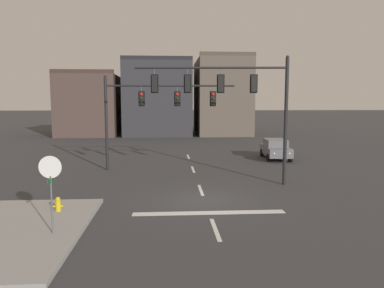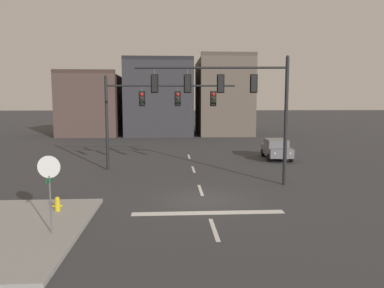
% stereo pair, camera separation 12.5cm
% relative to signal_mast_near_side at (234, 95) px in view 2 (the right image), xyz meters
% --- Properties ---
extents(ground_plane, '(400.00, 400.00, 0.00)m').
position_rel_signal_mast_near_side_xyz_m(ground_plane, '(-1.93, -3.26, -5.03)').
color(ground_plane, '#353538').
extents(sidewalk_near_corner, '(5.00, 8.00, 0.15)m').
position_rel_signal_mast_near_side_xyz_m(sidewalk_near_corner, '(-9.16, -7.26, -4.95)').
color(sidewalk_near_corner, gray).
rests_on(sidewalk_near_corner, ground).
extents(stop_bar_paint, '(6.40, 0.50, 0.01)m').
position_rel_signal_mast_near_side_xyz_m(stop_bar_paint, '(-1.93, -5.26, -5.03)').
color(stop_bar_paint, silver).
rests_on(stop_bar_paint, ground).
extents(lane_centreline, '(0.16, 26.40, 0.01)m').
position_rel_signal_mast_near_side_xyz_m(lane_centreline, '(-1.93, -1.26, -5.03)').
color(lane_centreline, silver).
rests_on(lane_centreline, ground).
extents(signal_mast_near_side, '(8.41, 0.88, 7.14)m').
position_rel_signal_mast_near_side_xyz_m(signal_mast_near_side, '(0.00, 0.00, 0.00)').
color(signal_mast_near_side, black).
rests_on(signal_mast_near_side, ground).
extents(signal_mast_far_side, '(8.74, 0.64, 6.41)m').
position_rel_signal_mast_near_side_xyz_m(signal_mast_far_side, '(-4.88, 4.77, -0.63)').
color(signal_mast_far_side, black).
rests_on(signal_mast_far_side, ground).
extents(stop_sign, '(0.76, 0.64, 2.83)m').
position_rel_signal_mast_near_side_xyz_m(stop_sign, '(-7.58, -7.70, -2.89)').
color(stop_sign, '#56565B').
rests_on(stop_sign, ground).
extents(car_lot_nearside, '(2.19, 4.56, 1.61)m').
position_rel_signal_mast_near_side_xyz_m(car_lot_nearside, '(5.12, 9.02, -4.17)').
color(car_lot_nearside, slate).
rests_on(car_lot_nearside, ground).
extents(fire_hydrant, '(0.40, 0.30, 0.75)m').
position_rel_signal_mast_near_side_xyz_m(fire_hydrant, '(-8.17, -5.09, -4.70)').
color(fire_hydrant, gold).
rests_on(fire_hydrant, ground).
extents(building_row, '(26.47, 11.89, 11.15)m').
position_rel_signal_mast_near_side_xyz_m(building_row, '(-4.09, 33.34, -0.08)').
color(building_row, '#473833').
rests_on(building_row, ground).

